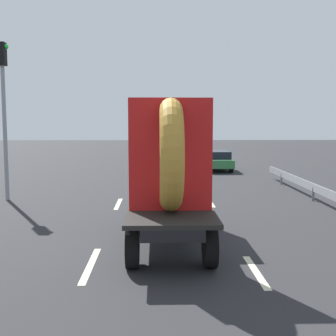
# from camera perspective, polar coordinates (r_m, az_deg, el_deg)

# --- Properties ---
(ground_plane) EXTENTS (120.00, 120.00, 0.00)m
(ground_plane) POSITION_cam_1_polar(r_m,az_deg,el_deg) (12.12, 0.22, -9.21)
(ground_plane) COLOR #28282B
(flatbed_truck) EXTENTS (2.02, 5.32, 3.73)m
(flatbed_truck) POSITION_cam_1_polar(r_m,az_deg,el_deg) (11.62, 0.07, -1.11)
(flatbed_truck) COLOR black
(flatbed_truck) RESTS_ON ground_plane
(distant_sedan) EXTENTS (1.66, 3.88, 1.27)m
(distant_sedan) POSITION_cam_1_polar(r_m,az_deg,el_deg) (28.46, 6.42, 1.07)
(distant_sedan) COLOR black
(distant_sedan) RESTS_ON ground_plane
(traffic_light) EXTENTS (0.42, 0.36, 6.28)m
(traffic_light) POSITION_cam_1_polar(r_m,az_deg,el_deg) (18.72, -20.66, 8.38)
(traffic_light) COLOR gray
(traffic_light) RESTS_ON ground_plane
(guardrail) EXTENTS (0.10, 17.97, 0.71)m
(guardrail) POSITION_cam_1_polar(r_m,az_deg,el_deg) (16.41, 21.13, -3.63)
(guardrail) COLOR gray
(guardrail) RESTS_ON ground_plane
(lane_dash_left_near) EXTENTS (0.16, 2.46, 0.01)m
(lane_dash_left_near) POSITION_cam_1_polar(r_m,az_deg,el_deg) (10.17, -10.09, -12.35)
(lane_dash_left_near) COLOR beige
(lane_dash_left_near) RESTS_ON ground_plane
(lane_dash_left_far) EXTENTS (0.16, 2.23, 0.01)m
(lane_dash_left_far) POSITION_cam_1_polar(r_m,az_deg,el_deg) (17.09, -6.51, -4.67)
(lane_dash_left_far) COLOR beige
(lane_dash_left_far) RESTS_ON ground_plane
(lane_dash_right_near) EXTENTS (0.16, 2.10, 0.01)m
(lane_dash_right_near) POSITION_cam_1_polar(r_m,az_deg,el_deg) (9.79, 11.41, -13.12)
(lane_dash_right_near) COLOR beige
(lane_dash_right_near) RESTS_ON ground_plane
(lane_dash_right_far) EXTENTS (0.16, 2.43, 0.01)m
(lane_dash_right_far) POSITION_cam_1_polar(r_m,az_deg,el_deg) (17.58, 5.47, -4.36)
(lane_dash_right_far) COLOR beige
(lane_dash_right_far) RESTS_ON ground_plane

